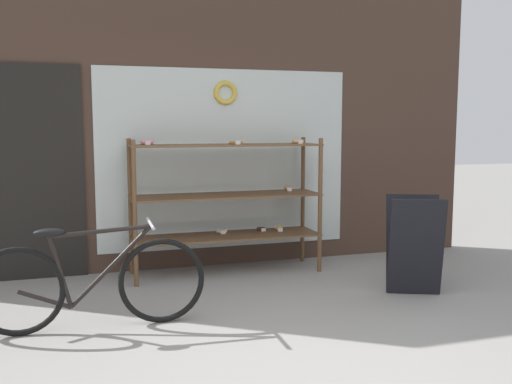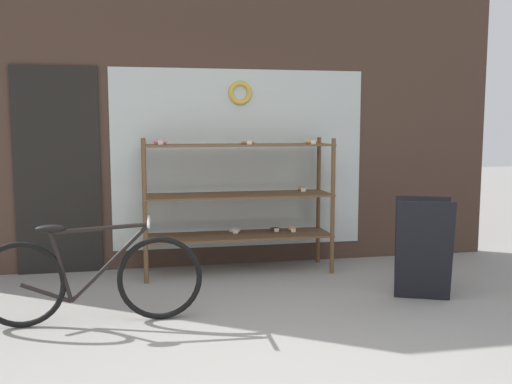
% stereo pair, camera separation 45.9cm
% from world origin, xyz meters
% --- Properties ---
extents(ground_plane, '(30.00, 30.00, 0.00)m').
position_xyz_m(ground_plane, '(0.00, 0.00, 0.00)').
color(ground_plane, gray).
extents(storefront_facade, '(6.19, 0.13, 3.71)m').
position_xyz_m(storefront_facade, '(-0.04, 2.75, 1.80)').
color(storefront_facade, '#473328').
rests_on(storefront_facade, ground_plane).
extents(display_case, '(1.91, 0.52, 1.38)m').
position_xyz_m(display_case, '(0.12, 2.36, 0.82)').
color(display_case, brown).
rests_on(display_case, ground_plane).
extents(bicycle, '(1.69, 0.46, 0.79)m').
position_xyz_m(bicycle, '(-1.24, 1.07, 0.35)').
color(bicycle, black).
rests_on(bicycle, ground_plane).
extents(sandwich_board, '(0.58, 0.53, 0.88)m').
position_xyz_m(sandwich_board, '(1.54, 1.14, 0.45)').
color(sandwich_board, black).
rests_on(sandwich_board, ground_plane).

